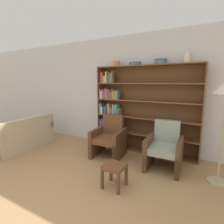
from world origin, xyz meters
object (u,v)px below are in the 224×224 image
at_px(vase_tall, 187,58).
at_px(armchair_leather, 109,138).
at_px(bowl_cream, 117,63).
at_px(armchair_cushioned, 164,148).
at_px(bowl_sage, 161,61).
at_px(couch, 20,137).
at_px(footstool, 114,169).
at_px(bowl_stoneware, 135,64).
at_px(bookshelf, 135,110).

bearing_deg(vase_tall, armchair_leather, -157.92).
distance_m(bowl_cream, vase_tall, 1.56).
relative_size(bowl_cream, armchair_cushioned, 0.19).
bearing_deg(armchair_cushioned, bowl_sage, -65.88).
height_order(armchair_leather, armchair_cushioned, same).
bearing_deg(couch, bowl_cream, -63.03).
relative_size(bowl_cream, couch, 0.11).
bearing_deg(footstool, bowl_stoneware, 101.71).
relative_size(bowl_sage, couch, 0.18).
bearing_deg(footstool, armchair_cushioned, 62.55).
height_order(bowl_sage, armchair_cushioned, bowl_sage).
bearing_deg(bowl_sage, couch, -158.47).
height_order(couch, armchair_leather, armchair_leather).
relative_size(vase_tall, armchair_cushioned, 0.24).
bearing_deg(bowl_cream, vase_tall, -0.00).
xyz_separation_m(bowl_sage, armchair_cushioned, (0.29, -0.58, -1.68)).
bearing_deg(bowl_stoneware, couch, -154.20).
relative_size(bowl_stoneware, vase_tall, 1.34).
height_order(bowl_stoneware, armchair_leather, bowl_stoneware).
relative_size(bowl_sage, armchair_leather, 0.31).
distance_m(vase_tall, armchair_leather, 2.32).
bearing_deg(vase_tall, armchair_cushioned, -111.10).
relative_size(bowl_sage, vase_tall, 1.25).
bearing_deg(bowl_stoneware, bowl_sage, -0.00).
height_order(couch, armchair_cushioned, armchair_cushioned).
xyz_separation_m(bowl_sage, armchair_leather, (-0.92, -0.58, -1.68)).
distance_m(couch, armchair_leather, 2.32).
relative_size(vase_tall, footstool, 0.59).
relative_size(bowl_stoneware, bowl_sage, 1.07).
bearing_deg(bowl_cream, couch, -149.41).
bearing_deg(armchair_cushioned, bowl_cream, -25.97).
bearing_deg(bowl_stoneware, footstool, -78.29).
bearing_deg(bookshelf, couch, -154.06).
height_order(bookshelf, couch, bookshelf).
relative_size(bookshelf, armchair_leather, 2.70).
bearing_deg(vase_tall, bookshelf, 179.04).
xyz_separation_m(armchair_leather, footstool, (0.68, -1.03, -0.10)).
relative_size(bowl_stoneware, armchair_cushioned, 0.33).
bearing_deg(footstool, couch, 172.71).
relative_size(couch, armchair_leather, 1.74).
bearing_deg(bookshelf, armchair_cushioned, -35.36).
height_order(bowl_cream, couch, bowl_cream).
relative_size(couch, footstool, 4.17).
xyz_separation_m(bookshelf, bowl_stoneware, (-0.02, -0.02, 1.08)).
relative_size(bookshelf, bowl_sage, 8.80).
bearing_deg(armchair_leather, couch, 11.28).
bearing_deg(bowl_sage, footstool, -98.58).
height_order(bookshelf, armchair_leather, bookshelf).
xyz_separation_m(bookshelf, bowl_cream, (-0.49, -0.02, 1.10)).
xyz_separation_m(armchair_leather, armchair_cushioned, (1.21, 0.00, 0.00)).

